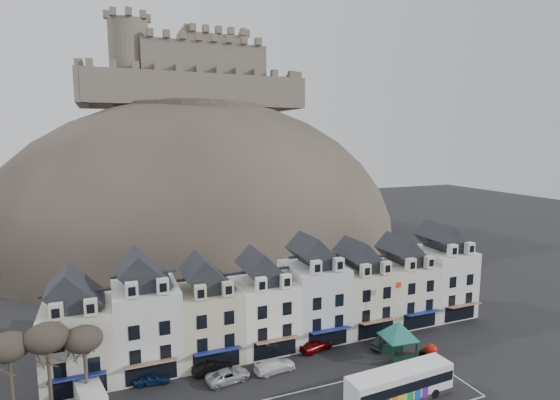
% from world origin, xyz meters
% --- Properties ---
extents(coach_bay_markings, '(22.00, 7.50, 0.01)m').
position_xyz_m(coach_bay_markings, '(2.00, 1.25, 0.00)').
color(coach_bay_markings, silver).
rests_on(coach_bay_markings, ground).
extents(townhouse_terrace, '(54.40, 9.35, 11.80)m').
position_xyz_m(townhouse_terrace, '(0.15, 15.97, 5.30)').
color(townhouse_terrace, beige).
rests_on(townhouse_terrace, ground).
extents(castle_hill, '(100.00, 76.00, 68.00)m').
position_xyz_m(castle_hill, '(1.25, 68.95, 0.11)').
color(castle_hill, '#352F29').
rests_on(castle_hill, ground).
extents(castle, '(50.20, 22.20, 22.00)m').
position_xyz_m(castle, '(0.51, 75.93, 40.19)').
color(castle, '#67594E').
rests_on(castle, ground).
extents(tree_left_far, '(3.61, 3.61, 8.24)m').
position_xyz_m(tree_left_far, '(-29.00, 10.50, 6.90)').
color(tree_left_far, '#31271F').
rests_on(tree_left_far, ground).
extents(tree_left_mid, '(3.78, 3.78, 8.64)m').
position_xyz_m(tree_left_mid, '(-26.00, 10.50, 7.24)').
color(tree_left_mid, '#31271F').
rests_on(tree_left_mid, ground).
extents(tree_left_near, '(3.43, 3.43, 7.84)m').
position_xyz_m(tree_left_near, '(-23.00, 10.50, 6.55)').
color(tree_left_near, '#31271F').
rests_on(tree_left_near, ground).
extents(bus, '(11.23, 3.10, 3.14)m').
position_xyz_m(bus, '(4.83, 0.14, 1.74)').
color(bus, '#262628').
rests_on(bus, ground).
extents(bus_shelter, '(7.15, 7.15, 4.56)m').
position_xyz_m(bus_shelter, '(9.49, 6.61, 3.54)').
color(bus_shelter, black).
rests_on(bus_shelter, ground).
extents(red_buoy, '(1.44, 1.44, 1.78)m').
position_xyz_m(red_buoy, '(13.13, 5.30, 0.91)').
color(red_buoy, black).
rests_on(red_buoy, ground).
extents(flagpole, '(1.13, 0.30, 7.96)m').
position_xyz_m(flagpole, '(11.44, 10.02, 4.54)').
color(flagpole, silver).
rests_on(flagpole, ground).
extents(white_van, '(3.16, 5.30, 2.26)m').
position_xyz_m(white_van, '(-22.69, 9.59, 1.13)').
color(white_van, white).
rests_on(white_van, ground).
extents(planter_west, '(1.17, 0.79, 1.07)m').
position_xyz_m(planter_west, '(12.95, 6.19, 0.52)').
color(planter_west, black).
rests_on(planter_west, ground).
extents(planter_east, '(0.99, 0.75, 0.89)m').
position_xyz_m(planter_east, '(13.00, 4.53, 0.43)').
color(planter_east, black).
rests_on(planter_east, ground).
extents(car_navy, '(3.87, 1.99, 1.26)m').
position_xyz_m(car_navy, '(-17.00, 12.00, 0.63)').
color(car_navy, '#0E2046').
rests_on(car_navy, ground).
extents(car_black, '(4.43, 2.00, 1.41)m').
position_xyz_m(car_black, '(-10.80, 11.76, 0.70)').
color(car_black, black).
rests_on(car_black, ground).
extents(car_silver, '(4.82, 2.75, 1.29)m').
position_xyz_m(car_silver, '(-9.60, 9.50, 0.64)').
color(car_silver, '#B8BAC1').
rests_on(car_silver, ground).
extents(car_white, '(4.82, 2.38, 1.35)m').
position_xyz_m(car_white, '(-4.40, 9.50, 0.67)').
color(car_white, white).
rests_on(car_white, ground).
extents(car_maroon, '(4.55, 2.66, 1.45)m').
position_xyz_m(car_maroon, '(1.78, 12.00, 0.73)').
color(car_maroon, '#5B0507').
rests_on(car_maroon, ground).
extents(car_charcoal, '(4.68, 3.03, 1.46)m').
position_xyz_m(car_charcoal, '(10.00, 9.50, 0.73)').
color(car_charcoal, black).
rests_on(car_charcoal, ground).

